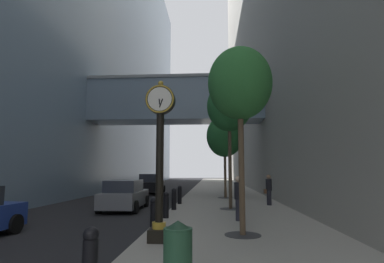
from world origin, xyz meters
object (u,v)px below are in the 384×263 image
(bollard_sixth, at_px, (180,194))
(street_tree_mid_far, at_px, (225,136))
(pedestrian_walking, at_px, (269,189))
(car_grey_far, at_px, (125,195))
(car_black_near, at_px, (151,184))
(bollard_fifth, at_px, (174,198))
(trash_bin, at_px, (178,250))
(street_tree_near, at_px, (240,85))
(pedestrian_by_clock, at_px, (239,197))
(bollard_nearest, at_px, (90,260))
(bollard_third, at_px, (154,213))
(bollard_fourth, at_px, (166,204))
(street_clock, at_px, (160,151))
(street_tree_mid_near, at_px, (229,107))

(bollard_sixth, height_order, street_tree_mid_far, street_tree_mid_far)
(pedestrian_walking, relative_size, car_grey_far, 0.39)
(street_tree_mid_far, height_order, car_black_near, street_tree_mid_far)
(bollard_fifth, height_order, trash_bin, bollard_fifth)
(street_tree_near, bearing_deg, pedestrian_by_clock, 87.57)
(bollard_nearest, distance_m, bollard_fifth, 10.74)
(pedestrian_by_clock, xyz_separation_m, car_black_near, (-6.56, 15.75, -0.21))
(bollard_nearest, bearing_deg, pedestrian_walking, 68.79)
(car_black_near, relative_size, car_grey_far, 1.09)
(pedestrian_by_clock, bearing_deg, car_grey_far, 144.90)
(car_grey_far, bearing_deg, street_tree_mid_far, 47.38)
(bollard_third, bearing_deg, street_tree_mid_far, 76.96)
(bollard_fourth, height_order, bollard_fifth, same)
(trash_bin, bearing_deg, bollard_third, 105.80)
(street_tree_near, bearing_deg, bollard_third, 168.75)
(bollard_fourth, bearing_deg, street_tree_mid_far, 73.46)
(pedestrian_walking, bearing_deg, pedestrian_by_clock, -111.10)
(street_clock, relative_size, street_tree_mid_far, 0.77)
(street_clock, xyz_separation_m, car_grey_far, (-3.17, 7.75, -1.87))
(bollard_fifth, relative_size, street_tree_near, 0.18)
(street_clock, height_order, pedestrian_walking, street_clock)
(bollard_third, height_order, pedestrian_walking, pedestrian_walking)
(bollard_fifth, xyz_separation_m, trash_bin, (1.30, -9.97, -0.02))
(bollard_nearest, height_order, pedestrian_walking, pedestrian_walking)
(street_tree_mid_far, bearing_deg, trash_bin, -95.18)
(car_black_near, distance_m, car_grey_far, 11.80)
(street_tree_near, bearing_deg, bollard_fourth, 131.04)
(bollard_fourth, xyz_separation_m, trash_bin, (1.30, -7.29, -0.02))
(bollard_sixth, distance_m, street_tree_near, 9.96)
(bollard_third, relative_size, street_tree_mid_near, 0.16)
(bollard_fifth, distance_m, pedestrian_by_clock, 4.35)
(bollard_nearest, xyz_separation_m, bollard_fourth, (0.00, 8.05, 0.00))
(trash_bin, relative_size, car_grey_far, 0.24)
(bollard_fifth, bearing_deg, bollard_fourth, -90.00)
(bollard_fourth, bearing_deg, bollard_third, -90.00)
(street_tree_near, bearing_deg, street_clock, -156.78)
(bollard_nearest, xyz_separation_m, bollard_third, (0.00, 5.37, 0.00))
(street_tree_mid_far, xyz_separation_m, car_black_near, (-6.44, 5.73, -3.68))
(pedestrian_walking, height_order, car_grey_far, pedestrian_walking)
(bollard_fourth, bearing_deg, street_clock, -84.09)
(bollard_sixth, distance_m, pedestrian_walking, 5.10)
(bollard_sixth, bearing_deg, pedestrian_walking, -3.88)
(street_tree_near, relative_size, car_black_near, 1.25)
(bollard_fourth, bearing_deg, bollard_sixth, 90.00)
(street_tree_near, xyz_separation_m, street_tree_mid_near, (0.00, 6.38, 0.58))
(street_clock, bearing_deg, pedestrian_walking, 63.50)
(trash_bin, height_order, pedestrian_by_clock, pedestrian_by_clock)
(bollard_sixth, relative_size, pedestrian_walking, 0.63)
(street_tree_mid_near, bearing_deg, bollard_nearest, -104.17)
(bollard_sixth, bearing_deg, street_tree_mid_near, -38.31)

